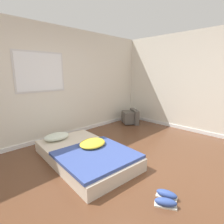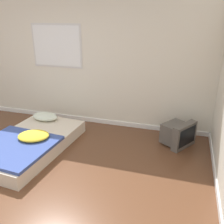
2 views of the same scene
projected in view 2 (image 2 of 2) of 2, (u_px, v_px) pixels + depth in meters
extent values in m
cube|color=silver|center=(69.00, 60.00, 5.07)|extent=(8.13, 0.06, 2.60)
cube|color=white|center=(72.00, 118.00, 5.50)|extent=(8.13, 0.02, 0.09)
cube|color=silver|center=(57.00, 46.00, 4.99)|extent=(1.08, 0.01, 0.86)
cube|color=white|center=(57.00, 46.00, 4.99)|extent=(1.01, 0.01, 0.79)
cube|color=beige|center=(30.00, 143.00, 4.29)|extent=(1.29, 2.02, 0.22)
ellipsoid|color=silver|center=(45.00, 116.00, 4.94)|extent=(0.54, 0.38, 0.14)
cube|color=#384C93|center=(14.00, 147.00, 3.92)|extent=(1.24, 1.21, 0.05)
ellipsoid|color=yellow|center=(34.00, 136.00, 4.13)|extent=(0.59, 0.53, 0.11)
cube|color=#56514C|center=(174.00, 132.00, 4.47)|extent=(0.49, 0.54, 0.35)
cube|color=#56514C|center=(184.00, 136.00, 4.31)|extent=(0.40, 0.53, 0.44)
cube|color=black|center=(188.00, 137.00, 4.26)|extent=(0.25, 0.38, 0.32)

